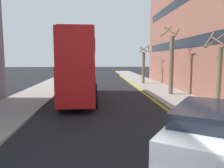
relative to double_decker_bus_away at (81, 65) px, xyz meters
name	(u,v)px	position (x,y,z in m)	size (l,w,h in m)	color
sidewalk_right	(171,95)	(8.42, 1.23, -2.96)	(4.00, 80.00, 0.14)	gray
sidewalk_left	(31,97)	(-4.58, 1.23, -2.96)	(4.00, 80.00, 0.14)	gray
kerb_line_outer	(155,100)	(6.32, -0.77, -3.03)	(0.10, 56.00, 0.01)	yellow
kerb_line_inner	(153,100)	(6.16, -0.77, -3.03)	(0.10, 56.00, 0.01)	yellow
double_decker_bus_away	(81,65)	(0.00, 0.00, 0.00)	(2.85, 10.82, 5.64)	red
taxi_minivan	(205,142)	(4.59, -12.57, -1.96)	(4.22, 5.03, 2.12)	white
street_tree_near	(144,66)	(7.83, 10.91, -0.50)	(1.44, 1.58, 5.26)	#6B6047
street_tree_mid	(219,72)	(9.55, -4.64, -0.36)	(1.94, 1.90, 5.26)	#6B6047
street_tree_far	(171,63)	(8.51, 1.71, 0.06)	(1.64, 1.94, 6.59)	#6B6047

